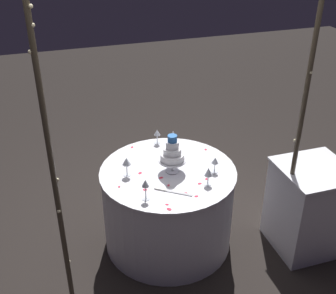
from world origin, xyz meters
TOP-DOWN VIEW (x-y plane):
  - ground_plane at (0.00, 0.00)m, footprint 12.00×12.00m
  - decorative_arch at (0.00, 0.40)m, footprint 1.82×0.06m
  - main_table at (0.00, 0.00)m, footprint 1.10×1.10m
  - side_table at (-1.10, 0.39)m, footprint 0.56×0.56m
  - tiered_cake at (-0.03, 0.02)m, footprint 0.22×0.22m
  - wine_glass_0 at (-0.23, 0.27)m, footprint 0.06×0.06m
  - wine_glass_1 at (0.27, 0.31)m, footprint 0.06×0.06m
  - wine_glass_2 at (0.33, -0.04)m, footprint 0.07×0.07m
  - wine_glass_3 at (-0.15, -0.33)m, footprint 0.06×0.06m
  - wine_glass_4 at (-0.35, 0.13)m, footprint 0.06×0.06m
  - wine_glass_5 at (-0.05, -0.46)m, footprint 0.06×0.06m
  - cake_knife at (0.07, 0.28)m, footprint 0.25×0.19m
  - rose_petal_0 at (0.14, 0.48)m, footprint 0.05×0.05m
  - rose_petal_1 at (-0.03, 0.34)m, footprint 0.04×0.04m
  - rose_petal_2 at (0.42, 0.10)m, footprint 0.02×0.03m
  - rose_petal_3 at (0.24, 0.21)m, footprint 0.03×0.03m
  - rose_petal_4 at (0.14, 0.42)m, footprint 0.03×0.03m
  - rose_petal_5 at (0.08, 0.08)m, footprint 0.04×0.03m
  - rose_petal_6 at (-0.42, -0.22)m, footprint 0.02×0.03m
  - rose_petal_7 at (0.22, -0.03)m, footprint 0.04×0.04m
  - rose_petal_8 at (0.19, -0.46)m, footprint 0.03×0.04m
  - rose_petal_9 at (-0.18, 0.25)m, footprint 0.04×0.03m
  - rose_petal_10 at (0.06, 0.20)m, footprint 0.03×0.03m
  - rose_petal_11 at (0.24, 0.20)m, footprint 0.04×0.03m
  - rose_petal_12 at (-0.09, 0.39)m, footprint 0.03×0.02m
  - rose_petal_13 at (-0.10, -0.15)m, footprint 0.03×0.03m
  - rose_petal_14 at (-0.25, 0.21)m, footprint 0.04×0.04m

SIDE VIEW (x-z plane):
  - ground_plane at x=0.00m, z-range 0.00..0.00m
  - main_table at x=0.00m, z-range 0.00..0.72m
  - side_table at x=-1.10m, z-range 0.00..0.77m
  - rose_petal_0 at x=0.14m, z-range 0.72..0.73m
  - rose_petal_1 at x=-0.03m, z-range 0.72..0.73m
  - rose_petal_2 at x=0.42m, z-range 0.72..0.73m
  - rose_petal_3 at x=0.24m, z-range 0.72..0.73m
  - rose_petal_4 at x=0.14m, z-range 0.72..0.73m
  - rose_petal_5 at x=0.08m, z-range 0.72..0.73m
  - rose_petal_6 at x=-0.42m, z-range 0.72..0.73m
  - rose_petal_7 at x=0.22m, z-range 0.72..0.73m
  - rose_petal_8 at x=0.19m, z-range 0.72..0.73m
  - rose_petal_9 at x=-0.18m, z-range 0.72..0.73m
  - rose_petal_10 at x=0.06m, z-range 0.72..0.73m
  - rose_petal_11 at x=0.24m, z-range 0.72..0.73m
  - rose_petal_12 at x=-0.09m, z-range 0.72..0.73m
  - rose_petal_13 at x=-0.10m, z-range 0.72..0.73m
  - rose_petal_14 at x=-0.25m, z-range 0.72..0.73m
  - cake_knife at x=0.07m, z-range 0.72..0.73m
  - wine_glass_4 at x=-0.35m, z-range 0.75..0.89m
  - wine_glass_5 at x=-0.05m, z-range 0.75..0.89m
  - wine_glass_0 at x=-0.23m, z-range 0.76..0.90m
  - wine_glass_2 at x=0.33m, z-range 0.77..0.93m
  - wine_glass_3 at x=-0.15m, z-range 0.76..0.93m
  - wine_glass_1 at x=0.27m, z-range 0.77..0.93m
  - tiered_cake at x=-0.03m, z-range 0.73..1.05m
  - decorative_arch at x=0.00m, z-range 0.32..2.73m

